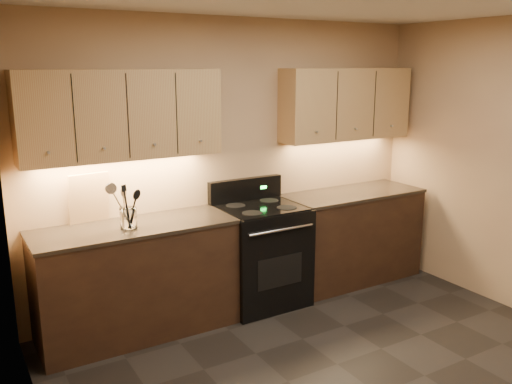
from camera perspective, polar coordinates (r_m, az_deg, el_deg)
wall_back at (r=5.06m, az=-2.15°, el=3.20°), size 4.00×0.04×2.60m
wall_left at (r=2.56m, az=-20.32°, el=-7.81°), size 0.04×4.00×2.60m
counter_left at (r=4.61m, az=-12.45°, el=-8.98°), size 1.62×0.62×0.93m
counter_right at (r=5.68m, az=9.93°, el=-4.54°), size 1.46×0.62×0.93m
stove at (r=5.04m, az=0.48°, el=-6.49°), size 0.76×0.68×1.14m
upper_cab_left at (r=4.43m, az=-13.94°, el=7.90°), size 1.60×0.30×0.70m
upper_cab_right at (r=5.54m, az=9.47°, el=9.12°), size 1.44×0.30×0.70m
outlet_plate at (r=4.63m, az=-16.36°, el=-0.59°), size 0.08×0.01×0.12m
utensil_crock at (r=4.37m, az=-13.28°, el=-2.75°), size 0.14×0.14×0.17m
cutting_board at (r=4.57m, az=-17.18°, el=-0.60°), size 0.33×0.11×0.41m
wooden_spoon at (r=4.33m, az=-13.76°, el=-1.63°), size 0.10×0.15×0.32m
black_spoon at (r=4.36m, az=-13.35°, el=-1.54°), size 0.13×0.13×0.31m
black_turner at (r=4.32m, az=-13.26°, el=-1.35°), size 0.13×0.11×0.36m
steel_spatula at (r=4.35m, az=-13.13°, el=-0.97°), size 0.26×0.13×0.39m
steel_skimmer at (r=4.34m, az=-13.10°, el=-1.21°), size 0.23×0.15×0.37m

